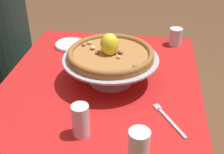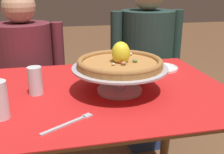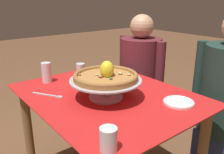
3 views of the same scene
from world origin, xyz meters
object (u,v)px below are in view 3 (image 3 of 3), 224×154
object	(u,v)px
pizza_stand	(106,85)
dinner_fork	(49,95)
pizza	(106,76)
water_glass_side_left	(81,73)
water_glass_front_right	(108,141)
diner_left	(140,79)
water_glass_front_left	(47,74)
side_plate	(179,102)

from	to	relation	value
pizza_stand	dinner_fork	xyz separation A→B (m)	(-0.23, -0.25, -0.08)
pizza	water_glass_side_left	world-z (taller)	pizza
water_glass_front_right	diner_left	distance (m)	1.38
pizza	water_glass_side_left	bearing A→B (deg)	172.17
water_glass_front_right	water_glass_front_left	bearing A→B (deg)	170.82
side_plate	diner_left	world-z (taller)	diner_left
side_plate	dinner_fork	world-z (taller)	side_plate
side_plate	dinner_fork	size ratio (longest dim) A/B	0.91
pizza_stand	pizza	world-z (taller)	pizza
pizza_stand	diner_left	world-z (taller)	diner_left
dinner_fork	water_glass_side_left	bearing A→B (deg)	112.64
water_glass_front_left	diner_left	distance (m)	0.93
water_glass_front_left	dinner_fork	world-z (taller)	water_glass_front_left
pizza	water_glass_front_right	distance (m)	0.51
pizza_stand	side_plate	world-z (taller)	pizza_stand
diner_left	dinner_fork	bearing A→B (deg)	-76.87
pizza_stand	water_glass_side_left	xyz separation A→B (m)	(-0.36, 0.05, -0.03)
water_glass_side_left	diner_left	distance (m)	0.74
pizza_stand	side_plate	size ratio (longest dim) A/B	2.45
pizza	water_glass_front_right	xyz separation A→B (m)	(0.41, -0.30, -0.09)
pizza_stand	water_glass_front_left	xyz separation A→B (m)	(-0.47, -0.15, -0.02)
water_glass_front_left	side_plate	bearing A→B (deg)	28.10
pizza_stand	dinner_fork	size ratio (longest dim) A/B	2.23
water_glass_front_right	pizza	bearing A→B (deg)	144.10
water_glass_side_left	side_plate	world-z (taller)	water_glass_side_left
water_glass_front_right	water_glass_side_left	distance (m)	0.84
water_glass_side_left	water_glass_front_left	distance (m)	0.23
diner_left	side_plate	bearing A→B (deg)	-31.60
pizza_stand	water_glass_side_left	world-z (taller)	water_glass_side_left
water_glass_front_left	water_glass_front_right	bearing A→B (deg)	-9.18
water_glass_front_left	dinner_fork	distance (m)	0.26
water_glass_front_right	side_plate	world-z (taller)	water_glass_front_right
pizza	diner_left	xyz separation A→B (m)	(-0.47, 0.75, -0.30)
pizza_stand	dinner_fork	bearing A→B (deg)	-133.52
pizza_stand	pizza	distance (m)	0.05
water_glass_front_left	diner_left	bearing A→B (deg)	89.64
pizza	side_plate	distance (m)	0.43
water_glass_side_left	water_glass_front_left	world-z (taller)	water_glass_front_left
pizza_stand	water_glass_front_right	bearing A→B (deg)	-35.80
pizza	water_glass_front_right	bearing A→B (deg)	-35.90
pizza	diner_left	size ratio (longest dim) A/B	0.32
pizza	water_glass_side_left	distance (m)	0.37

